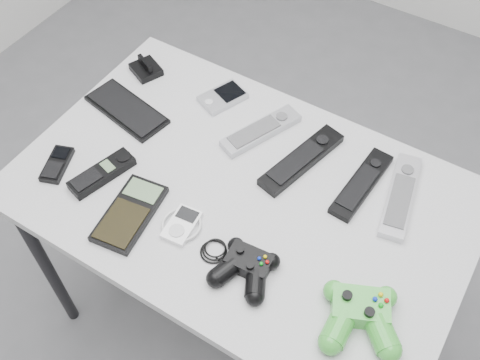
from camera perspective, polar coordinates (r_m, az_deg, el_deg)
The scene contains 15 objects.
floor at distance 1.92m, azimuth 3.72°, elevation -12.96°, with size 3.50×3.50×0.00m, color slate.
desk at distance 1.35m, azimuth 0.21°, elevation -2.66°, with size 1.04×0.67×0.70m.
pda_keyboard at distance 1.49m, azimuth -11.45°, elevation 7.07°, with size 0.23×0.10×0.01m, color black.
dock_bracket at distance 1.58m, azimuth -9.57°, elevation 11.31°, with size 0.08×0.07×0.04m, color black.
pda at distance 1.49m, azimuth -1.77°, elevation 8.44°, with size 0.07×0.12×0.02m, color #AAAAB1.
remote_silver_a at distance 1.40m, azimuth 2.14°, elevation 5.08°, with size 0.05×0.22×0.02m, color #AAAAB1.
remote_black_a at distance 1.35m, azimuth 6.28°, elevation 2.12°, with size 0.06×0.25×0.03m, color black.
remote_black_b at distance 1.33m, azimuth 12.26°, elevation -0.35°, with size 0.05×0.22×0.02m, color black.
remote_silver_b at distance 1.33m, azimuth 16.01°, elevation -1.52°, with size 0.05×0.24×0.02m, color #BBBAC1.
mobile_phone at distance 1.40m, azimuth -18.11°, elevation 1.55°, with size 0.05×0.11×0.02m, color black.
cordless_handset at distance 1.35m, azimuth -13.85°, elevation 0.70°, with size 0.05×0.16×0.03m, color black.
calculator at distance 1.27m, azimuth -11.14°, elevation -3.32°, with size 0.10×0.19×0.02m, color black.
mp3_player at distance 1.24m, azimuth -5.96°, elevation -4.55°, with size 0.09×0.09×0.02m, color white.
controller_black at distance 1.17m, azimuth 0.62°, elevation -8.77°, with size 0.22×0.14×0.04m, color black, non-canonical shape.
controller_green at distance 1.14m, azimuth 12.13°, elevation -13.17°, with size 0.16×0.17×0.05m, color #2B9027, non-canonical shape.
Camera 1 is at (0.31, -0.74, 1.74)m, focal length 42.00 mm.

